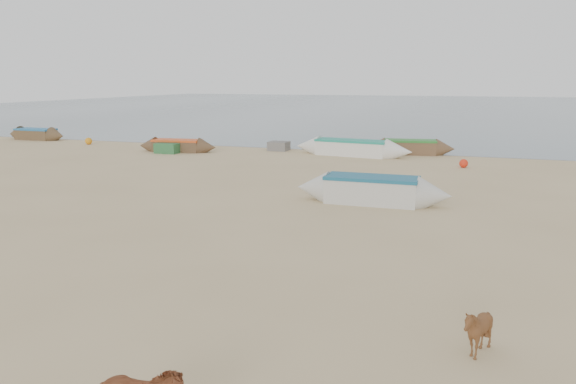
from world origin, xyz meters
name	(u,v)px	position (x,y,z in m)	size (l,w,h in m)	color
ground	(235,262)	(0.00, 0.00, 0.00)	(140.00, 140.00, 0.00)	tan
sea	(447,107)	(0.00, 82.00, 0.01)	(160.00, 160.00, 0.00)	slate
calf_front	(478,331)	(5.73, -3.12, 0.43)	(0.70, 0.79, 0.87)	brown
near_canoe	(372,190)	(1.93, 7.71, 0.50)	(5.65, 1.30, 1.00)	beige
waterline_canoes	(404,149)	(1.33, 20.73, 0.42)	(59.64, 5.30, 0.94)	brown
beach_clutter	(463,157)	(4.70, 19.22, 0.30)	(43.98, 4.46, 0.64)	#2F6939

